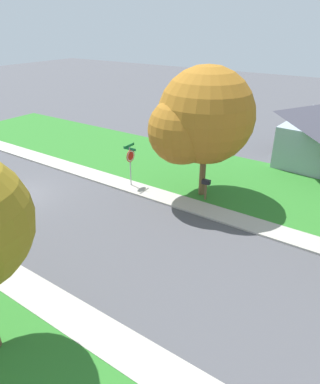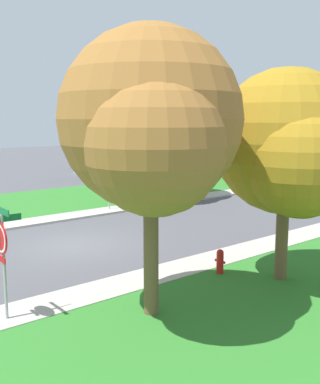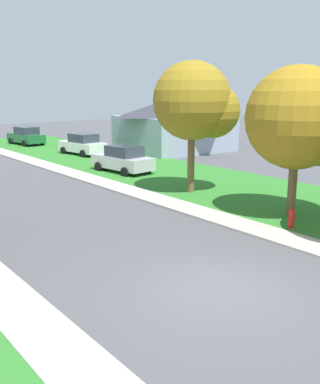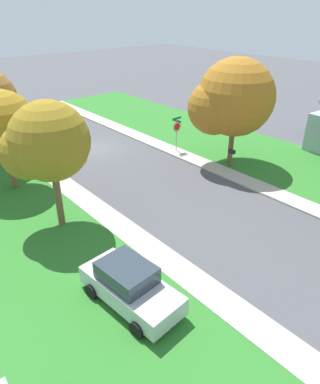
{
  "view_description": "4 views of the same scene",
  "coord_description": "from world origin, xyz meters",
  "px_view_note": "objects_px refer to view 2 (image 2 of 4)",
  "views": [
    {
      "loc": [
        10.17,
        17.21,
        9.4
      ],
      "look_at": [
        -2.91,
        8.34,
        1.4
      ],
      "focal_mm": 31.79,
      "sensor_mm": 36.0,
      "label": 1
    },
    {
      "loc": [
        15.12,
        -8.28,
        4.76
      ],
      "look_at": [
        -1.17,
        5.2,
        1.4
      ],
      "focal_mm": 43.24,
      "sensor_mm": 36.0,
      "label": 2
    },
    {
      "loc": [
        -8.11,
        -7.48,
        5.24
      ],
      "look_at": [
        2.15,
        5.22,
        1.4
      ],
      "focal_mm": 41.12,
      "sensor_mm": 36.0,
      "label": 3
    },
    {
      "loc": [
        13.22,
        24.1,
        10.43
      ],
      "look_at": [
        2.27,
        11.21,
        1.4
      ],
      "focal_mm": 33.14,
      "sensor_mm": 36.0,
      "label": 4
    }
  ],
  "objects_px": {
    "stop_sign_near_corner": "(2,246)",
    "house_left_setback": "(133,147)",
    "tree_sidewalk_near": "(152,126)",
    "mailbox": "(167,182)",
    "tree_across_right": "(156,121)",
    "fire_hydrant": "(220,262)",
    "stop_sign_far_corner": "(109,175)",
    "tree_across_left": "(289,147)",
    "tree_sidewalk_far": "(268,124)"
  },
  "relations": [
    {
      "from": "tree_sidewalk_near",
      "to": "stop_sign_near_corner",
      "type": "bearing_deg",
      "value": -128.11
    },
    {
      "from": "tree_sidewalk_far",
      "to": "fire_hydrant",
      "type": "distance_m",
      "value": 20.99
    },
    {
      "from": "tree_sidewalk_near",
      "to": "tree_across_right",
      "type": "distance_m",
      "value": 16.8
    },
    {
      "from": "tree_across_left",
      "to": "tree_across_right",
      "type": "distance_m",
      "value": 14.84
    },
    {
      "from": "stop_sign_near_corner",
      "to": "tree_sidewalk_near",
      "type": "height_order",
      "value": "tree_sidewalk_near"
    },
    {
      "from": "tree_sidewalk_near",
      "to": "tree_across_right",
      "type": "xyz_separation_m",
      "value": [
        -12.99,
        10.66,
        0.04
      ]
    },
    {
      "from": "stop_sign_near_corner",
      "to": "house_left_setback",
      "type": "height_order",
      "value": "house_left_setback"
    },
    {
      "from": "tree_sidewalk_near",
      "to": "mailbox",
      "type": "height_order",
      "value": "tree_sidewalk_near"
    },
    {
      "from": "mailbox",
      "to": "stop_sign_near_corner",
      "type": "bearing_deg",
      "value": -52.88
    },
    {
      "from": "tree_across_left",
      "to": "mailbox",
      "type": "relative_size",
      "value": 4.73
    },
    {
      "from": "stop_sign_far_corner",
      "to": "tree_across_left",
      "type": "relative_size",
      "value": 0.45
    },
    {
      "from": "house_left_setback",
      "to": "tree_sidewalk_far",
      "type": "bearing_deg",
      "value": 19.7
    },
    {
      "from": "house_left_setback",
      "to": "mailbox",
      "type": "height_order",
      "value": "house_left_setback"
    },
    {
      "from": "tree_across_left",
      "to": "tree_across_right",
      "type": "xyz_separation_m",
      "value": [
        -13.49,
        6.16,
        0.66
      ]
    },
    {
      "from": "tree_sidewalk_near",
      "to": "mailbox",
      "type": "relative_size",
      "value": 5.25
    },
    {
      "from": "stop_sign_near_corner",
      "to": "tree_sidewalk_near",
      "type": "relative_size",
      "value": 0.4
    },
    {
      "from": "stop_sign_near_corner",
      "to": "tree_across_left",
      "type": "xyz_separation_m",
      "value": [
        2.63,
        7.22,
        2.1
      ]
    },
    {
      "from": "tree_across_right",
      "to": "fire_hydrant",
      "type": "bearing_deg",
      "value": -30.85
    },
    {
      "from": "stop_sign_far_corner",
      "to": "mailbox",
      "type": "bearing_deg",
      "value": 101.13
    },
    {
      "from": "stop_sign_near_corner",
      "to": "tree_across_left",
      "type": "bearing_deg",
      "value": 70.0
    },
    {
      "from": "stop_sign_far_corner",
      "to": "tree_sidewalk_near",
      "type": "distance_m",
      "value": 13.86
    },
    {
      "from": "stop_sign_far_corner",
      "to": "tree_across_left",
      "type": "xyz_separation_m",
      "value": [
        12.36,
        -2.14,
        2.09
      ]
    },
    {
      "from": "tree_sidewalk_near",
      "to": "tree_sidewalk_far",
      "type": "height_order",
      "value": "tree_sidewalk_near"
    },
    {
      "from": "tree_sidewalk_near",
      "to": "tree_across_left",
      "type": "bearing_deg",
      "value": 83.7
    },
    {
      "from": "stop_sign_near_corner",
      "to": "stop_sign_far_corner",
      "type": "relative_size",
      "value": 1.0
    },
    {
      "from": "tree_across_right",
      "to": "fire_hydrant",
      "type": "relative_size",
      "value": 8.97
    },
    {
      "from": "house_left_setback",
      "to": "mailbox",
      "type": "distance_m",
      "value": 12.22
    },
    {
      "from": "house_left_setback",
      "to": "fire_hydrant",
      "type": "relative_size",
      "value": 11.45
    },
    {
      "from": "mailbox",
      "to": "house_left_setback",
      "type": "bearing_deg",
      "value": 153.36
    },
    {
      "from": "tree_sidewalk_near",
      "to": "tree_across_left",
      "type": "xyz_separation_m",
      "value": [
        0.5,
        4.5,
        -0.62
      ]
    },
    {
      "from": "tree_sidewalk_far",
      "to": "mailbox",
      "type": "height_order",
      "value": "tree_sidewalk_far"
    },
    {
      "from": "tree_sidewalk_near",
      "to": "tree_sidewalk_far",
      "type": "relative_size",
      "value": 1.02
    },
    {
      "from": "tree_sidewalk_far",
      "to": "fire_hydrant",
      "type": "xyz_separation_m",
      "value": [
        11.46,
        -17.14,
        -3.91
      ]
    },
    {
      "from": "tree_sidewalk_near",
      "to": "tree_across_right",
      "type": "relative_size",
      "value": 0.92
    },
    {
      "from": "tree_sidewalk_near",
      "to": "tree_sidewalk_far",
      "type": "bearing_deg",
      "value": 121.38
    },
    {
      "from": "tree_sidewalk_near",
      "to": "house_left_setback",
      "type": "distance_m",
      "value": 29.11
    },
    {
      "from": "tree_across_right",
      "to": "stop_sign_far_corner",
      "type": "bearing_deg",
      "value": -74.34
    },
    {
      "from": "stop_sign_near_corner",
      "to": "house_left_setback",
      "type": "bearing_deg",
      "value": 137.77
    },
    {
      "from": "stop_sign_far_corner",
      "to": "fire_hydrant",
      "type": "relative_size",
      "value": 3.34
    },
    {
      "from": "tree_across_left",
      "to": "tree_across_right",
      "type": "height_order",
      "value": "tree_across_right"
    },
    {
      "from": "stop_sign_far_corner",
      "to": "tree_sidewalk_far",
      "type": "height_order",
      "value": "tree_sidewalk_far"
    },
    {
      "from": "stop_sign_far_corner",
      "to": "house_left_setback",
      "type": "distance_m",
      "value": 15.58
    },
    {
      "from": "fire_hydrant",
      "to": "mailbox",
      "type": "xyz_separation_m",
      "value": [
        -11.59,
        7.76,
        0.57
      ]
    },
    {
      "from": "house_left_setback",
      "to": "tree_sidewalk_near",
      "type": "bearing_deg",
      "value": -35.42
    },
    {
      "from": "stop_sign_near_corner",
      "to": "tree_sidewalk_far",
      "type": "relative_size",
      "value": 0.41
    },
    {
      "from": "tree_across_left",
      "to": "tree_sidewalk_far",
      "type": "height_order",
      "value": "tree_sidewalk_far"
    },
    {
      "from": "tree_sidewalk_near",
      "to": "house_left_setback",
      "type": "height_order",
      "value": "tree_sidewalk_near"
    },
    {
      "from": "tree_across_right",
      "to": "tree_sidewalk_far",
      "type": "relative_size",
      "value": 1.11
    },
    {
      "from": "stop_sign_far_corner",
      "to": "house_left_setback",
      "type": "bearing_deg",
      "value": 139.18
    },
    {
      "from": "tree_sidewalk_near",
      "to": "tree_across_right",
      "type": "bearing_deg",
      "value": 140.63
    }
  ]
}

